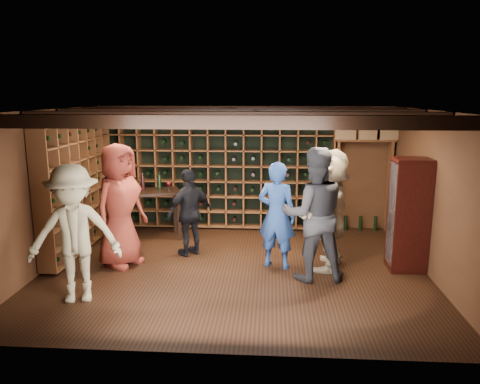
# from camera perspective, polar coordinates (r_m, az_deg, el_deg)

# --- Properties ---
(ground) EXTENTS (6.00, 6.00, 0.00)m
(ground) POSITION_cam_1_polar(r_m,az_deg,el_deg) (7.57, -0.68, -9.36)
(ground) COLOR black
(ground) RESTS_ON ground
(room_shell) EXTENTS (6.00, 6.00, 6.00)m
(room_shell) POSITION_cam_1_polar(r_m,az_deg,el_deg) (7.11, -0.69, 9.30)
(room_shell) COLOR #4C2C1A
(room_shell) RESTS_ON ground
(wine_rack_back) EXTENTS (4.65, 0.30, 2.20)m
(wine_rack_back) POSITION_cam_1_polar(r_m,az_deg,el_deg) (9.56, -2.74, 2.28)
(wine_rack_back) COLOR brown
(wine_rack_back) RESTS_ON ground
(wine_rack_left) EXTENTS (0.30, 2.65, 2.20)m
(wine_rack_left) POSITION_cam_1_polar(r_m,az_deg,el_deg) (8.70, -19.17, 0.68)
(wine_rack_left) COLOR brown
(wine_rack_left) RESTS_ON ground
(crate_shelf) EXTENTS (1.20, 0.32, 2.07)m
(crate_shelf) POSITION_cam_1_polar(r_m,az_deg,el_deg) (9.60, 14.95, 4.47)
(crate_shelf) COLOR brown
(crate_shelf) RESTS_ON ground
(display_cabinet) EXTENTS (0.55, 0.50, 1.75)m
(display_cabinet) POSITION_cam_1_polar(r_m,az_deg,el_deg) (7.78, 19.82, -2.86)
(display_cabinet) COLOR black
(display_cabinet) RESTS_ON ground
(man_blue_shirt) EXTENTS (0.73, 0.59, 1.71)m
(man_blue_shirt) POSITION_cam_1_polar(r_m,az_deg,el_deg) (7.43, 4.51, -2.83)
(man_blue_shirt) COLOR navy
(man_blue_shirt) RESTS_ON ground
(man_grey_suit) EXTENTS (1.05, 0.86, 1.99)m
(man_grey_suit) POSITION_cam_1_polar(r_m,az_deg,el_deg) (6.98, 8.98, -2.73)
(man_grey_suit) COLOR black
(man_grey_suit) RESTS_ON ground
(guest_red_floral) EXTENTS (0.99, 1.15, 1.99)m
(guest_red_floral) POSITION_cam_1_polar(r_m,az_deg,el_deg) (7.70, -14.44, -1.60)
(guest_red_floral) COLOR maroon
(guest_red_floral) RESTS_ON ground
(guest_woman_black) EXTENTS (0.89, 0.87, 1.51)m
(guest_woman_black) POSITION_cam_1_polar(r_m,az_deg,el_deg) (8.04, -6.11, -2.50)
(guest_woman_black) COLOR black
(guest_woman_black) RESTS_ON ground
(guest_khaki) EXTENTS (1.33, 0.97, 1.86)m
(guest_khaki) POSITION_cam_1_polar(r_m,az_deg,el_deg) (6.56, -19.57, -4.86)
(guest_khaki) COLOR gray
(guest_khaki) RESTS_ON ground
(guest_beige) EXTENTS (1.11, 1.86, 1.92)m
(guest_beige) POSITION_cam_1_polar(r_m,az_deg,el_deg) (7.51, 10.90, -2.06)
(guest_beige) COLOR tan
(guest_beige) RESTS_ON ground
(tasting_table) EXTENTS (1.38, 1.00, 1.22)m
(tasting_table) POSITION_cam_1_polar(r_m,az_deg,el_deg) (9.05, -11.36, -0.59)
(tasting_table) COLOR black
(tasting_table) RESTS_ON ground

